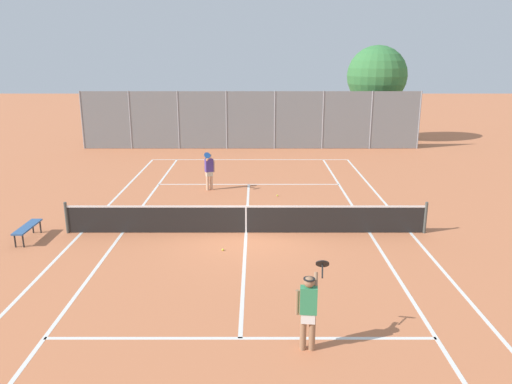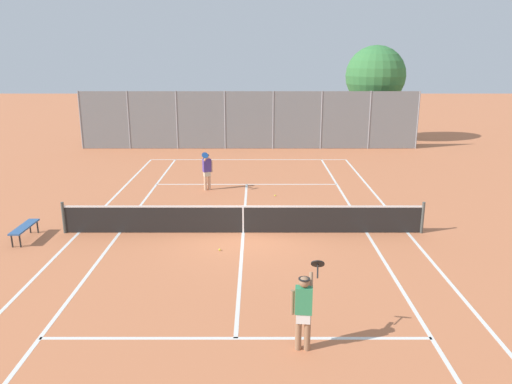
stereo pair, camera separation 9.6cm
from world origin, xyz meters
The scene contains 10 objects.
ground_plane centered at (0.00, 0.00, 0.00)m, with size 120.00×120.00×0.00m, color #C67047.
court_line_markings centered at (0.00, 0.00, 0.00)m, with size 11.10×23.90×0.01m.
tennis_net centered at (0.00, 0.00, 0.51)m, with size 12.00×0.10×1.07m.
player_near_side centered at (1.37, -6.78, 0.93)m, with size 0.72×0.72×1.77m.
player_far_left centered at (-1.70, 5.44, 0.93)m, with size 0.43×0.90×1.77m.
loose_tennis_ball_0 centered at (-0.68, -1.56, 0.03)m, with size 0.07×0.07×0.07m, color #D1DB33.
loose_tennis_ball_1 centered at (1.23, 4.44, 0.03)m, with size 0.07×0.07×0.07m, color #D1DB33.
courtside_bench centered at (-6.98, -0.64, 0.41)m, with size 0.36×1.50×0.47m.
back_fence centered at (0.00, 15.31, 1.79)m, with size 21.04×0.08×3.58m.
tree_behind_left centered at (8.33, 18.13, 4.26)m, with size 3.93×3.93×6.32m.
Camera 1 is at (0.33, -15.67, 5.78)m, focal length 35.00 mm.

